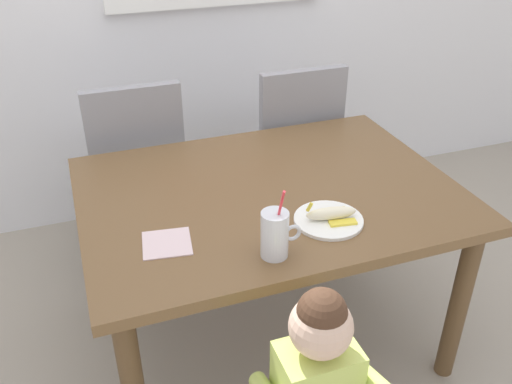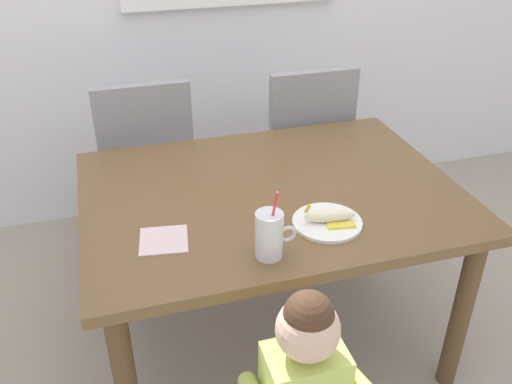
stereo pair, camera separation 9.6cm
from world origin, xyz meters
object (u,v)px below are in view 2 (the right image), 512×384
at_px(dining_chair_left, 147,161).
at_px(toddler_standing, 304,383).
at_px(paper_napkin, 164,240).
at_px(milk_cup, 270,237).
at_px(peeled_banana, 330,216).
at_px(dining_table, 271,211).
at_px(snack_plate, 327,222).
at_px(dining_chair_right, 302,145).

height_order(dining_chair_left, toddler_standing, dining_chair_left).
bearing_deg(dining_chair_left, paper_napkin, 87.86).
xyz_separation_m(toddler_standing, paper_napkin, (-0.30, 0.48, 0.21)).
distance_m(milk_cup, peeled_banana, 0.27).
distance_m(dining_table, paper_napkin, 0.48).
distance_m(dining_chair_left, peeled_banana, 1.14).
relative_size(toddler_standing, paper_napkin, 5.59).
relative_size(milk_cup, snack_plate, 1.07).
bearing_deg(snack_plate, peeled_banana, -24.00).
xyz_separation_m(dining_table, snack_plate, (0.11, -0.27, 0.10)).
distance_m(toddler_standing, milk_cup, 0.42).
xyz_separation_m(toddler_standing, peeled_banana, (0.24, 0.42, 0.24)).
distance_m(dining_chair_right, toddler_standing, 1.47).
bearing_deg(dining_chair_right, snack_plate, 73.69).
relative_size(toddler_standing, milk_cup, 3.39).
height_order(dining_table, dining_chair_left, dining_chair_left).
distance_m(dining_chair_right, milk_cup, 1.21).
distance_m(dining_chair_left, toddler_standing, 1.45).
relative_size(dining_table, paper_napkin, 9.03).
height_order(dining_table, dining_chair_right, dining_chair_right).
bearing_deg(dining_chair_right, toddler_standing, 69.75).
relative_size(dining_chair_left, dining_chair_right, 1.00).
bearing_deg(peeled_banana, dining_chair_left, 116.69).
bearing_deg(dining_table, milk_cup, -108.48).
xyz_separation_m(milk_cup, snack_plate, (0.23, 0.11, -0.06)).
bearing_deg(milk_cup, paper_napkin, 150.67).
distance_m(toddler_standing, paper_napkin, 0.60).
bearing_deg(peeled_banana, paper_napkin, 173.54).
relative_size(milk_cup, paper_napkin, 1.65).
height_order(snack_plate, peeled_banana, peeled_banana).
relative_size(dining_table, dining_chair_left, 1.41).
distance_m(peeled_banana, paper_napkin, 0.54).
height_order(dining_chair_left, peeled_banana, dining_chair_left).
xyz_separation_m(dining_table, paper_napkin, (-0.42, -0.21, 0.10)).
relative_size(dining_chair_left, milk_cup, 3.88).
xyz_separation_m(milk_cup, paper_napkin, (-0.30, 0.17, -0.06)).
relative_size(snack_plate, peeled_banana, 1.32).
bearing_deg(dining_chair_right, dining_table, 60.61).
relative_size(dining_table, milk_cup, 5.48).
bearing_deg(snack_plate, dining_chair_left, 116.40).
relative_size(snack_plate, paper_napkin, 1.53).
height_order(dining_table, paper_napkin, paper_napkin).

